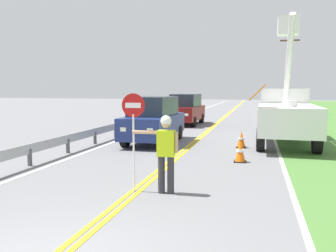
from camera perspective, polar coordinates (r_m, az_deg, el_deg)
name	(u,v)px	position (r m, az deg, el deg)	size (l,w,h in m)	color
centerline_yellow_left	(214,125)	(23.88, 7.58, 0.20)	(0.11, 110.00, 0.01)	yellow
centerline_yellow_right	(217,125)	(23.86, 8.01, 0.19)	(0.11, 110.00, 0.01)	yellow
edge_line_right	(270,126)	(23.73, 16.46, -0.03)	(0.12, 110.00, 0.01)	silver
edge_line_left	(164,123)	(24.55, -0.58, 0.42)	(0.12, 110.00, 0.01)	silver
flagger_worker	(166,149)	(8.01, -0.40, -3.82)	(1.09, 0.26, 1.83)	#2D2D33
stop_sign_paddle	(133,120)	(8.12, -5.74, 0.99)	(0.56, 0.04, 2.33)	silver
utility_bucket_truck	(285,112)	(16.53, 18.81, 2.27)	(2.79, 6.85, 5.65)	white
oncoming_suv_nearest	(154,120)	(15.64, -2.37, 1.07)	(1.94, 4.62, 2.10)	navy
oncoming_suv_second	(186,109)	(23.84, 2.99, 2.78)	(2.00, 4.65, 2.10)	maroon
utility_pole_mid	(289,73)	(35.75, 19.27, 8.30)	(1.80, 0.28, 7.69)	brown
traffic_cone_lead	(240,152)	(11.82, 11.82, -4.23)	(0.40, 0.40, 0.70)	orange
traffic_cone_mid	(241,140)	(14.71, 12.00, -2.22)	(0.40, 0.40, 0.70)	orange
guardrail_left_shoulder	(138,121)	(20.91, -4.99, 0.82)	(0.10, 32.00, 0.71)	#9EA0A3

